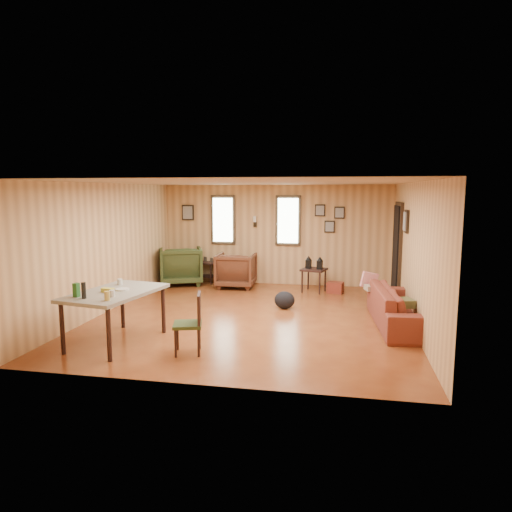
{
  "coord_description": "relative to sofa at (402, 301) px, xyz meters",
  "views": [
    {
      "loc": [
        1.55,
        -7.87,
        2.26
      ],
      "look_at": [
        0.0,
        0.4,
        1.05
      ],
      "focal_mm": 32.0,
      "sensor_mm": 36.0,
      "label": 1
    }
  ],
  "objects": [
    {
      "name": "sofa_pillows",
      "position": [
        -0.26,
        0.28,
        0.07
      ],
      "size": [
        0.81,
        1.69,
        0.35
      ],
      "rotation": [
        0.0,
        0.0,
        0.27
      ],
      "color": "#4C4C2A",
      "rests_on": "sofa"
    },
    {
      "name": "room",
      "position": [
        -2.42,
        0.38,
        0.78
      ],
      "size": [
        5.54,
        6.04,
        2.44
      ],
      "color": "brown",
      "rests_on": "ground"
    },
    {
      "name": "backpack",
      "position": [
        -2.08,
        0.76,
        -0.26
      ],
      "size": [
        0.39,
        0.3,
        0.34
      ],
      "rotation": [
        0.0,
        0.0,
        -0.0
      ],
      "color": "black",
      "rests_on": "ground"
    },
    {
      "name": "recliner_green",
      "position": [
        -4.84,
        2.61,
        0.08
      ],
      "size": [
        1.25,
        1.22,
        1.01
      ],
      "primitive_type": "imported",
      "rotation": [
        0.0,
        0.0,
        -2.75
      ],
      "color": "#2E3A1A",
      "rests_on": "ground"
    },
    {
      "name": "dining_chair",
      "position": [
        -3.04,
        -1.89,
        0.05
      ],
      "size": [
        0.47,
        0.47,
        0.85
      ],
      "rotation": [
        0.0,
        0.0,
        0.27
      ],
      "color": "#2E3A1A",
      "rests_on": "ground"
    },
    {
      "name": "end_table",
      "position": [
        -4.24,
        2.98,
        -0.08
      ],
      "size": [
        0.64,
        0.61,
        0.63
      ],
      "rotation": [
        0.0,
        0.0,
        -0.42
      ],
      "color": "black",
      "rests_on": "ground"
    },
    {
      "name": "cooler",
      "position": [
        -1.13,
        2.34,
        -0.31
      ],
      "size": [
        0.39,
        0.32,
        0.24
      ],
      "rotation": [
        0.0,
        0.0,
        -0.26
      ],
      "color": "maroon",
      "rests_on": "ground"
    },
    {
      "name": "recliner_brown",
      "position": [
        -3.44,
        2.51,
        0.02
      ],
      "size": [
        0.89,
        0.84,
        0.89
      ],
      "primitive_type": "imported",
      "rotation": [
        0.0,
        0.0,
        3.17
      ],
      "color": "#4D2717",
      "rests_on": "ground"
    },
    {
      "name": "side_table",
      "position": [
        -1.61,
        2.37,
        0.12
      ],
      "size": [
        0.62,
        0.62,
        0.81
      ],
      "rotation": [
        0.0,
        0.0,
        -0.27
      ],
      "color": "black",
      "rests_on": "ground"
    },
    {
      "name": "dining_table",
      "position": [
        -4.3,
        -1.69,
        0.29
      ],
      "size": [
        1.18,
        1.68,
        1.01
      ],
      "rotation": [
        0.0,
        0.0,
        -0.17
      ],
      "color": "gray",
      "rests_on": "ground"
    },
    {
      "name": "sofa",
      "position": [
        0.0,
        0.0,
        0.0
      ],
      "size": [
        0.81,
        2.24,
        0.86
      ],
      "primitive_type": "imported",
      "rotation": [
        0.0,
        0.0,
        1.65
      ],
      "color": "maroon",
      "rests_on": "ground"
    }
  ]
}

